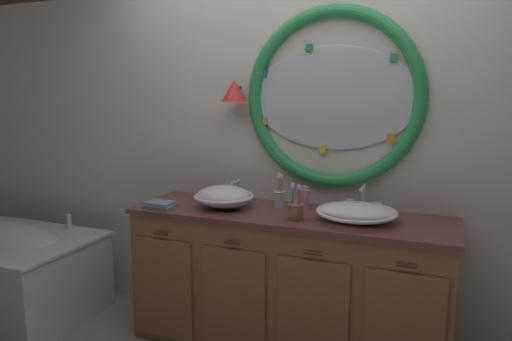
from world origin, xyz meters
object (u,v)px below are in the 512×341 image
object	(u,v)px
sink_basin_left	(224,197)
toothbrush_holder_right	(296,211)
toothbrush_holder_left	(279,198)
folded_hand_towel	(160,205)
soap_dispenser	(304,199)
sink_basin_right	(357,212)

from	to	relation	value
sink_basin_left	toothbrush_holder_right	bearing A→B (deg)	-11.97
toothbrush_holder_left	folded_hand_towel	world-z (taller)	toothbrush_holder_left
folded_hand_towel	sink_basin_left	bearing A→B (deg)	21.42
soap_dispenser	folded_hand_towel	size ratio (longest dim) A/B	0.81
sink_basin_right	toothbrush_holder_left	xyz separation A→B (m)	(-0.51, 0.13, 0.01)
sink_basin_left	toothbrush_holder_left	bearing A→B (deg)	22.47
toothbrush_holder_right	folded_hand_towel	xyz separation A→B (m)	(-0.88, -0.04, -0.04)
sink_basin_right	toothbrush_holder_right	size ratio (longest dim) A/B	2.15
sink_basin_right	folded_hand_towel	world-z (taller)	sink_basin_right
sink_basin_right	soap_dispenser	world-z (taller)	soap_dispenser
sink_basin_right	toothbrush_holder_right	bearing A→B (deg)	-161.90
sink_basin_left	toothbrush_holder_right	distance (m)	0.52
sink_basin_right	folded_hand_towel	bearing A→B (deg)	-173.02
toothbrush_holder_right	folded_hand_towel	world-z (taller)	toothbrush_holder_right
folded_hand_towel	soap_dispenser	bearing A→B (deg)	18.87
toothbrush_holder_right	soap_dispenser	world-z (taller)	toothbrush_holder_right
sink_basin_right	sink_basin_left	bearing A→B (deg)	-180.00
sink_basin_right	soap_dispenser	xyz separation A→B (m)	(-0.35, 0.15, 0.01)
sink_basin_left	toothbrush_holder_right	xyz separation A→B (m)	(0.50, -0.11, -0.02)
sink_basin_left	sink_basin_right	world-z (taller)	sink_basin_left
sink_basin_left	sink_basin_right	xyz separation A→B (m)	(0.83, 0.00, -0.02)
soap_dispenser	folded_hand_towel	world-z (taller)	soap_dispenser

